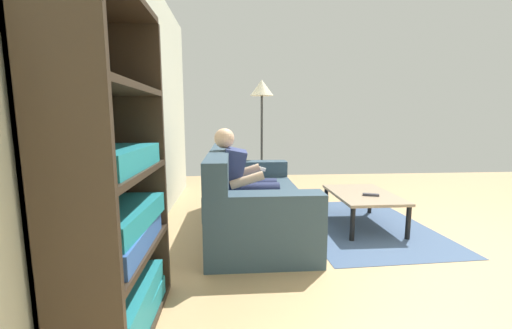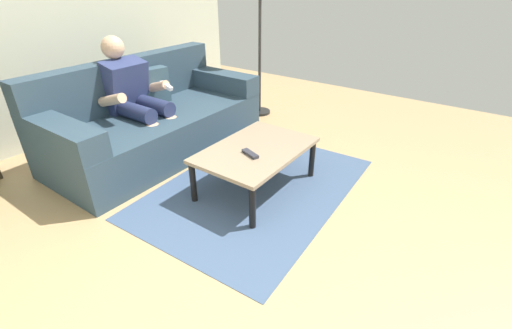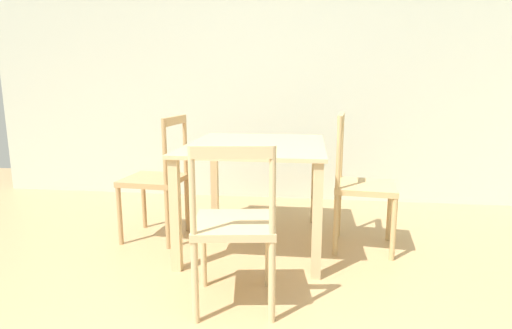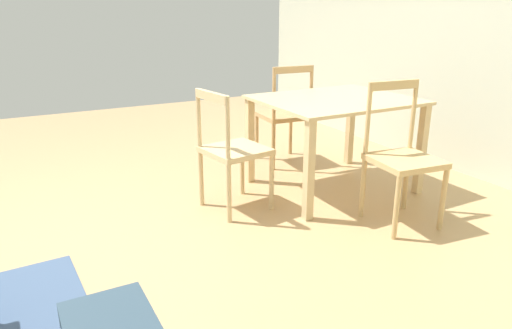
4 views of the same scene
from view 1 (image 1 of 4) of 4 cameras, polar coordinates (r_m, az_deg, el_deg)
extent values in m
plane|color=tan|center=(3.46, 38.11, -14.23)|extent=(8.68, 8.68, 0.00)
cube|color=beige|center=(2.50, -25.95, 10.58)|extent=(6.68, 0.12, 2.72)
cube|color=#2D4251|center=(3.58, 0.00, -8.10)|extent=(2.14, 1.00, 0.42)
cube|color=#2D4251|center=(3.47, -6.51, -1.13)|extent=(2.13, 0.21, 0.47)
cube|color=#2D4251|center=(2.59, 1.49, -7.41)|extent=(0.24, 0.99, 0.21)
cube|color=#2D4251|center=(4.43, -0.86, -0.72)|extent=(0.24, 0.99, 0.21)
cube|color=#344D5C|center=(3.62, -3.87, -1.60)|extent=(0.42, 0.21, 0.36)
cube|color=navy|center=(3.35, -4.38, -1.37)|extent=(0.40, 0.32, 0.53)
sphere|color=#DBAD89|center=(3.31, -5.75, 4.73)|extent=(0.21, 0.21, 0.21)
cylinder|color=navy|center=(3.28, 0.39, -4.57)|extent=(0.15, 0.44, 0.15)
cylinder|color=#DBAD89|center=(3.38, 4.15, -9.12)|extent=(0.11, 0.11, 0.42)
cube|color=black|center=(3.45, 5.46, -11.77)|extent=(0.10, 0.24, 0.08)
cylinder|color=navy|center=(3.50, 0.11, -3.76)|extent=(0.15, 0.44, 0.15)
cylinder|color=#DBAD89|center=(3.59, 3.65, -8.07)|extent=(0.11, 0.11, 0.42)
cube|color=black|center=(3.65, 4.89, -10.58)|extent=(0.10, 0.24, 0.08)
cylinder|color=#DBAD89|center=(3.11, -1.62, -2.85)|extent=(0.09, 0.35, 0.19)
cylinder|color=#DBAD89|center=(3.60, -1.96, -1.30)|extent=(0.09, 0.35, 0.19)
cube|color=white|center=(3.60, 0.58, -0.64)|extent=(0.04, 0.15, 0.08)
cube|color=gray|center=(3.81, 18.80, -5.16)|extent=(0.98, 0.66, 0.03)
cylinder|color=black|center=(3.60, 25.80, -9.46)|extent=(0.05, 0.05, 0.35)
cylinder|color=black|center=(4.37, 19.91, -6.04)|extent=(0.05, 0.05, 0.35)
cylinder|color=black|center=(3.35, 17.03, -10.27)|extent=(0.05, 0.05, 0.35)
cylinder|color=black|center=(4.17, 12.55, -6.42)|extent=(0.05, 0.05, 0.35)
cube|color=#2D2D38|center=(3.71, 20.03, -5.16)|extent=(0.10, 0.18, 0.02)
cube|color=#2D2319|center=(1.46, -30.54, -5.27)|extent=(0.04, 0.36, 1.82)
cube|color=#2D2319|center=(2.30, -20.50, 0.00)|extent=(0.04, 0.36, 1.82)
cube|color=#2D2319|center=(1.93, -29.12, -2.04)|extent=(0.95, 0.02, 1.82)
cube|color=#2D2319|center=(2.20, -22.82, -25.57)|extent=(0.88, 0.36, 0.04)
cube|color=#2D2319|center=(1.99, -23.59, -14.55)|extent=(0.88, 0.36, 0.04)
cube|color=#2D2319|center=(1.87, -24.42, -1.51)|extent=(0.88, 0.36, 0.04)
cube|color=#2D2319|center=(1.85, -25.30, 12.56)|extent=(0.88, 0.36, 0.04)
cube|color=teal|center=(2.15, -22.46, -24.01)|extent=(0.72, 0.30, 0.12)
cube|color=teal|center=(2.08, -22.76, -21.36)|extent=(0.72, 0.30, 0.12)
cube|color=#2D5193|center=(1.95, -23.19, -12.51)|extent=(0.72, 0.30, 0.12)
cube|color=teal|center=(1.95, -23.04, -8.83)|extent=(0.72, 0.32, 0.12)
cube|color=teal|center=(1.85, -23.98, 0.88)|extent=(0.72, 0.30, 0.12)
cube|color=#3D5170|center=(3.91, 18.55, -10.27)|extent=(2.06, 1.49, 0.01)
cylinder|color=black|center=(5.08, 1.01, -5.37)|extent=(0.28, 0.28, 0.03)
cylinder|color=#333333|center=(4.96, 1.03, 3.28)|extent=(0.04, 0.04, 1.56)
cone|color=beige|center=(4.96, 1.06, 13.72)|extent=(0.36, 0.36, 0.24)
camera|label=2|loc=(3.27, 62.86, 11.11)|focal=24.60mm
camera|label=3|loc=(3.83, 27.97, 6.65)|focal=28.81mm
camera|label=4|loc=(2.70, -16.50, 12.64)|focal=32.89mm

